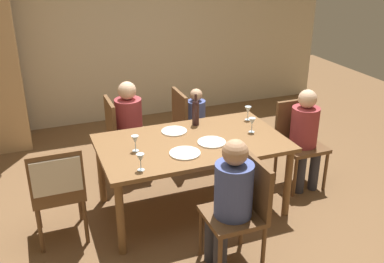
% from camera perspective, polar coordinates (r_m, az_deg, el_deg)
% --- Properties ---
extents(ground_plane, '(10.00, 10.00, 0.00)m').
position_cam_1_polar(ground_plane, '(4.50, 0.00, -9.78)').
color(ground_plane, brown).
extents(rear_room_partition, '(6.40, 0.12, 2.70)m').
position_cam_1_polar(rear_room_partition, '(6.46, -8.97, 13.26)').
color(rear_room_partition, beige).
rests_on(rear_room_partition, ground_plane).
extents(dining_table, '(1.76, 1.02, 0.73)m').
position_cam_1_polar(dining_table, '(4.17, 0.00, -2.24)').
color(dining_table, brown).
rests_on(dining_table, ground_plane).
extents(chair_near, '(0.44, 0.44, 0.92)m').
position_cam_1_polar(chair_near, '(3.56, 6.60, -9.59)').
color(chair_near, brown).
rests_on(chair_near, ground_plane).
extents(chair_far_left, '(0.44, 0.44, 0.92)m').
position_cam_1_polar(chair_far_left, '(4.88, -9.11, -0.15)').
color(chair_far_left, brown).
rests_on(chair_far_left, ground_plane).
extents(chair_right_end, '(0.44, 0.44, 0.92)m').
position_cam_1_polar(chair_right_end, '(4.85, 13.64, -0.71)').
color(chair_right_end, brown).
rests_on(chair_right_end, ground_plane).
extents(chair_far_right, '(0.44, 0.44, 0.92)m').
position_cam_1_polar(chair_far_right, '(5.09, -0.39, 1.14)').
color(chair_far_right, brown).
rests_on(chair_far_right, ground_plane).
extents(chair_left_end, '(0.44, 0.46, 0.92)m').
position_cam_1_polar(chair_left_end, '(3.87, -17.11, -6.63)').
color(chair_left_end, brown).
rests_on(chair_left_end, ground_plane).
extents(person_woman_host, '(0.35, 0.30, 1.13)m').
position_cam_1_polar(person_woman_host, '(3.45, 5.01, -8.36)').
color(person_woman_host, '#33333D').
rests_on(person_woman_host, ground_plane).
extents(person_man_bearded, '(0.34, 0.29, 1.11)m').
position_cam_1_polar(person_man_bearded, '(4.86, -7.89, 1.22)').
color(person_man_bearded, '#33333D').
rests_on(person_man_bearded, ground_plane).
extents(person_man_guest, '(0.29, 0.33, 1.09)m').
position_cam_1_polar(person_man_guest, '(4.73, 14.51, -0.10)').
color(person_man_guest, '#33333D').
rests_on(person_man_guest, ground_plane).
extents(person_child_small, '(0.25, 0.22, 0.94)m').
position_cam_1_polar(person_child_small, '(5.11, 0.78, 1.59)').
color(person_child_small, '#33333D').
rests_on(person_child_small, ground_plane).
extents(wine_bottle_tall_green, '(0.07, 0.07, 0.33)m').
position_cam_1_polar(wine_bottle_tall_green, '(4.46, 0.48, 2.61)').
color(wine_bottle_tall_green, black).
rests_on(wine_bottle_tall_green, dining_table).
extents(wine_glass_near_left, '(0.07, 0.07, 0.15)m').
position_cam_1_polar(wine_glass_near_left, '(4.64, 7.28, 2.74)').
color(wine_glass_near_left, silver).
rests_on(wine_glass_near_left, dining_table).
extents(wine_glass_centre, '(0.07, 0.07, 0.15)m').
position_cam_1_polar(wine_glass_centre, '(4.34, 7.81, 1.23)').
color(wine_glass_centre, silver).
rests_on(wine_glass_centre, dining_table).
extents(wine_glass_near_right, '(0.07, 0.07, 0.15)m').
position_cam_1_polar(wine_glass_near_right, '(3.61, -6.71, -3.52)').
color(wine_glass_near_right, silver).
rests_on(wine_glass_near_right, dining_table).
extents(wine_glass_far, '(0.07, 0.07, 0.15)m').
position_cam_1_polar(wine_glass_far, '(3.94, -7.40, -1.12)').
color(wine_glass_far, silver).
rests_on(wine_glass_far, dining_table).
extents(dinner_plate_host, '(0.27, 0.27, 0.01)m').
position_cam_1_polar(dinner_plate_host, '(4.11, 2.57, -1.40)').
color(dinner_plate_host, white).
rests_on(dinner_plate_host, dining_table).
extents(dinner_plate_guest_left, '(0.28, 0.28, 0.01)m').
position_cam_1_polar(dinner_plate_guest_left, '(3.90, -0.93, -2.83)').
color(dinner_plate_guest_left, white).
rests_on(dinner_plate_guest_left, dining_table).
extents(dinner_plate_guest_right, '(0.25, 0.25, 0.01)m').
position_cam_1_polar(dinner_plate_guest_right, '(4.35, -2.33, 0.05)').
color(dinner_plate_guest_right, white).
rests_on(dinner_plate_guest_right, dining_table).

